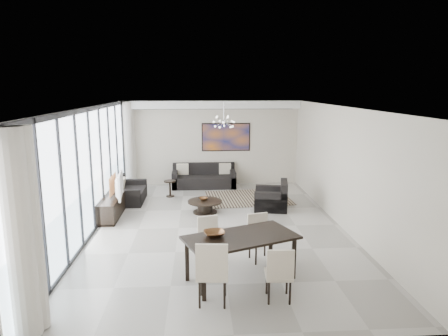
{
  "coord_description": "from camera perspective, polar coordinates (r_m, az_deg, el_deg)",
  "views": [
    {
      "loc": [
        -0.45,
        -9.22,
        3.35
      ],
      "look_at": [
        0.21,
        1.09,
        1.25
      ],
      "focal_mm": 32.0,
      "sensor_mm": 36.0,
      "label": 1
    }
  ],
  "objects": [
    {
      "name": "bowl_coffee",
      "position": [
        10.9,
        -2.98,
        -4.41
      ],
      "size": [
        0.27,
        0.27,
        0.07
      ],
      "primitive_type": "imported",
      "rotation": [
        0.0,
        0.0,
        -0.17
      ],
      "color": "brown",
      "rests_on": "coffee_table"
    },
    {
      "name": "sofa_main",
      "position": [
        13.64,
        -2.87,
        -1.6
      ],
      "size": [
        2.14,
        0.88,
        0.78
      ],
      "color": "black",
      "rests_on": "floor"
    },
    {
      "name": "chandelier",
      "position": [
        11.79,
        -0.02,
        6.63
      ],
      "size": [
        0.66,
        0.66,
        0.71
      ],
      "color": "silver",
      "rests_on": "room_shell"
    },
    {
      "name": "television",
      "position": [
        10.72,
        -15.16,
        -2.46
      ],
      "size": [
        0.27,
        1.1,
        0.63
      ],
      "primitive_type": "imported",
      "rotation": [
        0.0,
        0.0,
        1.69
      ],
      "color": "gray",
      "rests_on": "tv_console"
    },
    {
      "name": "dining_chair_ne",
      "position": [
        7.98,
        5.03,
        -9.32
      ],
      "size": [
        0.51,
        0.51,
        0.91
      ],
      "color": "beige",
      "rests_on": "floor"
    },
    {
      "name": "coffee_table",
      "position": [
        10.89,
        -2.73,
        -5.42
      ],
      "size": [
        0.94,
        0.94,
        0.33
      ],
      "color": "black",
      "rests_on": "floor"
    },
    {
      "name": "loveseat",
      "position": [
        12.22,
        -13.45,
        -3.56
      ],
      "size": [
        0.81,
        1.44,
        0.72
      ],
      "color": "black",
      "rests_on": "floor"
    },
    {
      "name": "rug",
      "position": [
        12.33,
        3.44,
        -4.26
      ],
      "size": [
        2.64,
        2.11,
        0.01
      ],
      "primitive_type": "cube",
      "rotation": [
        0.0,
        0.0,
        0.08
      ],
      "color": "black",
      "rests_on": "floor"
    },
    {
      "name": "bowl_dining",
      "position": [
        7.02,
        -1.41,
        -9.36
      ],
      "size": [
        0.42,
        0.42,
        0.09
      ],
      "primitive_type": "imported",
      "rotation": [
        0.0,
        0.0,
        0.15
      ],
      "color": "brown",
      "rests_on": "dining_table"
    },
    {
      "name": "window_wall",
      "position": [
        9.71,
        -17.95,
        -0.25
      ],
      "size": [
        0.37,
        8.95,
        2.9
      ],
      "color": "silver",
      "rests_on": "floor"
    },
    {
      "name": "side_table",
      "position": [
        12.5,
        -7.72,
        -2.56
      ],
      "size": [
        0.37,
        0.37,
        0.51
      ],
      "color": "black",
      "rests_on": "floor"
    },
    {
      "name": "armchair",
      "position": [
        11.25,
        6.92,
        -4.47
      ],
      "size": [
        1.05,
        1.09,
        0.79
      ],
      "color": "black",
      "rests_on": "floor"
    },
    {
      "name": "dining_chair_se",
      "position": [
        6.5,
        7.92,
        -14.4
      ],
      "size": [
        0.45,
        0.45,
        0.92
      ],
      "color": "beige",
      "rests_on": "floor"
    },
    {
      "name": "dining_chair_nw",
      "position": [
        7.89,
        -2.17,
        -9.67
      ],
      "size": [
        0.49,
        0.49,
        0.88
      ],
      "color": "beige",
      "rests_on": "floor"
    },
    {
      "name": "soffit",
      "position": [
        13.54,
        -1.8,
        9.03
      ],
      "size": [
        5.98,
        0.4,
        0.26
      ],
      "primitive_type": "cube",
      "color": "white",
      "rests_on": "room_shell"
    },
    {
      "name": "painting",
      "position": [
        13.83,
        0.28,
        4.43
      ],
      "size": [
        1.68,
        0.04,
        0.98
      ],
      "primitive_type": "cube",
      "color": "#BD631A",
      "rests_on": "room_shell"
    },
    {
      "name": "dining_table",
      "position": [
        7.06,
        2.42,
        -10.36
      ],
      "size": [
        2.16,
        1.63,
        0.81
      ],
      "color": "black",
      "rests_on": "floor"
    },
    {
      "name": "room_shell",
      "position": [
        9.46,
        1.93,
        -0.1
      ],
      "size": [
        6.0,
        9.0,
        2.9
      ],
      "color": "#A8A39B",
      "rests_on": "ground"
    },
    {
      "name": "tv_console",
      "position": [
        10.93,
        -15.79,
        -5.35
      ],
      "size": [
        0.47,
        1.69,
        0.53
      ],
      "primitive_type": "cube",
      "color": "black",
      "rests_on": "floor"
    },
    {
      "name": "dining_chair_sw",
      "position": [
        6.31,
        -1.7,
        -14.22
      ],
      "size": [
        0.53,
        0.53,
        1.06
      ],
      "color": "beige",
      "rests_on": "floor"
    }
  ]
}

